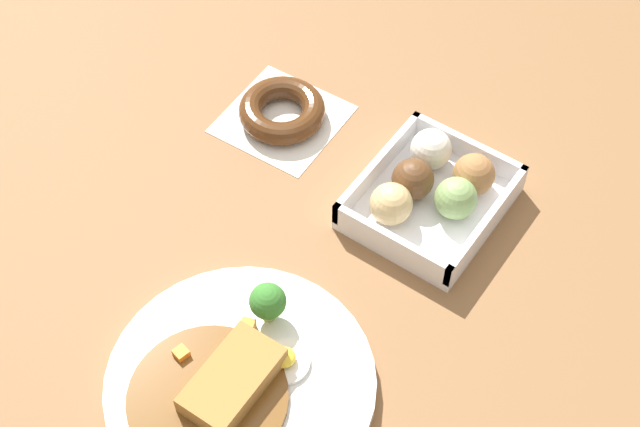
# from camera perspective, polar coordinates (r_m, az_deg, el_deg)

# --- Properties ---
(ground_plane) EXTENTS (1.60, 1.60, 0.00)m
(ground_plane) POSITION_cam_1_polar(r_m,az_deg,el_deg) (1.06, -2.95, -2.33)
(ground_plane) COLOR brown
(curry_plate) EXTENTS (0.28, 0.28, 0.07)m
(curry_plate) POSITION_cam_1_polar(r_m,az_deg,el_deg) (0.96, -5.01, -10.23)
(curry_plate) COLOR white
(curry_plate) RESTS_ON ground_plane
(donut_box) EXTENTS (0.18, 0.16, 0.06)m
(donut_box) POSITION_cam_1_polar(r_m,az_deg,el_deg) (1.09, 6.86, 1.43)
(donut_box) COLOR white
(donut_box) RESTS_ON ground_plane
(chocolate_ring_donut) EXTENTS (0.15, 0.15, 0.03)m
(chocolate_ring_donut) POSITION_cam_1_polar(r_m,az_deg,el_deg) (1.18, -2.34, 6.28)
(chocolate_ring_donut) COLOR white
(chocolate_ring_donut) RESTS_ON ground_plane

